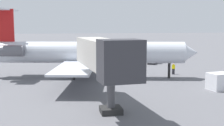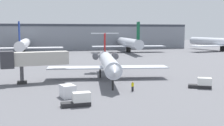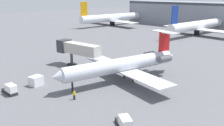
{
  "view_description": "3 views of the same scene",
  "coord_description": "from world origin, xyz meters",
  "px_view_note": "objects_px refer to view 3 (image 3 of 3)",
  "views": [
    {
      "loc": [
        -40.9,
        3.4,
        7.54
      ],
      "look_at": [
        -0.77,
        -4.07,
        2.28
      ],
      "focal_mm": 49.05,
      "sensor_mm": 36.0,
      "label": 1
    },
    {
      "loc": [
        -15.42,
        -58.83,
        10.44
      ],
      "look_at": [
        1.63,
        -2.73,
        3.6
      ],
      "focal_mm": 46.3,
      "sensor_mm": 36.0,
      "label": 2
    },
    {
      "loc": [
        35.28,
        -38.31,
        18.04
      ],
      "look_at": [
        -0.53,
        -2.13,
        3.84
      ],
      "focal_mm": 40.51,
      "sensor_mm": 36.0,
      "label": 3
    }
  ],
  "objects_px": {
    "ground_crew_marshaller": "(74,95)",
    "regional_jet": "(124,64)",
    "cargo_container_uld": "(36,81)",
    "jet_bridge": "(76,48)",
    "baggage_tug_trailing": "(124,123)",
    "parked_airliner_west_mid": "(197,26)",
    "baggage_tug_lead": "(10,90)",
    "parked_airliner_west_end": "(112,18)"
  },
  "relations": [
    {
      "from": "regional_jet",
      "to": "parked_airliner_west_mid",
      "type": "height_order",
      "value": "parked_airliner_west_mid"
    },
    {
      "from": "jet_bridge",
      "to": "baggage_tug_trailing",
      "type": "relative_size",
      "value": 3.14
    },
    {
      "from": "jet_bridge",
      "to": "cargo_container_uld",
      "type": "xyz_separation_m",
      "value": [
        5.18,
        -14.07,
        -3.69
      ]
    },
    {
      "from": "regional_jet",
      "to": "jet_bridge",
      "type": "distance_m",
      "value": 15.88
    },
    {
      "from": "ground_crew_marshaller",
      "to": "baggage_tug_trailing",
      "type": "bearing_deg",
      "value": -5.34
    },
    {
      "from": "regional_jet",
      "to": "baggage_tug_trailing",
      "type": "xyz_separation_m",
      "value": [
        13.31,
        -14.6,
        -2.77
      ]
    },
    {
      "from": "ground_crew_marshaller",
      "to": "parked_airliner_west_end",
      "type": "height_order",
      "value": "parked_airliner_west_end"
    },
    {
      "from": "regional_jet",
      "to": "jet_bridge",
      "type": "relative_size",
      "value": 2.31
    },
    {
      "from": "ground_crew_marshaller",
      "to": "parked_airliner_west_end",
      "type": "relative_size",
      "value": 0.04
    },
    {
      "from": "jet_bridge",
      "to": "ground_crew_marshaller",
      "type": "height_order",
      "value": "jet_bridge"
    },
    {
      "from": "ground_crew_marshaller",
      "to": "cargo_container_uld",
      "type": "bearing_deg",
      "value": -174.31
    },
    {
      "from": "cargo_container_uld",
      "to": "parked_airliner_west_mid",
      "type": "relative_size",
      "value": 0.07
    },
    {
      "from": "parked_airliner_west_mid",
      "to": "cargo_container_uld",
      "type": "bearing_deg",
      "value": -85.37
    },
    {
      "from": "baggage_tug_lead",
      "to": "parked_airliner_west_mid",
      "type": "bearing_deg",
      "value": 94.82
    },
    {
      "from": "baggage_tug_lead",
      "to": "cargo_container_uld",
      "type": "xyz_separation_m",
      "value": [
        -0.75,
        5.61,
        0.13
      ]
    },
    {
      "from": "parked_airliner_west_end",
      "to": "parked_airliner_west_mid",
      "type": "xyz_separation_m",
      "value": [
        50.44,
        1.59,
        -0.11
      ]
    },
    {
      "from": "jet_bridge",
      "to": "baggage_tug_trailing",
      "type": "xyz_separation_m",
      "value": [
        29.15,
        -14.16,
        -3.82
      ]
    },
    {
      "from": "jet_bridge",
      "to": "cargo_container_uld",
      "type": "relative_size",
      "value": 4.6
    },
    {
      "from": "ground_crew_marshaller",
      "to": "parked_airliner_west_end",
      "type": "distance_m",
      "value": 103.82
    },
    {
      "from": "cargo_container_uld",
      "to": "baggage_tug_trailing",
      "type": "bearing_deg",
      "value": -0.22
    },
    {
      "from": "baggage_tug_lead",
      "to": "cargo_container_uld",
      "type": "height_order",
      "value": "cargo_container_uld"
    },
    {
      "from": "ground_crew_marshaller",
      "to": "baggage_tug_trailing",
      "type": "relative_size",
      "value": 0.41
    },
    {
      "from": "regional_jet",
      "to": "baggage_tug_lead",
      "type": "height_order",
      "value": "regional_jet"
    },
    {
      "from": "baggage_tug_lead",
      "to": "parked_airliner_west_mid",
      "type": "xyz_separation_m",
      "value": [
        -7.3,
        86.57,
        3.4
      ]
    },
    {
      "from": "jet_bridge",
      "to": "parked_airliner_west_end",
      "type": "xyz_separation_m",
      "value": [
        -51.81,
        65.3,
        -0.32
      ]
    },
    {
      "from": "regional_jet",
      "to": "cargo_container_uld",
      "type": "distance_m",
      "value": 18.2
    },
    {
      "from": "baggage_tug_lead",
      "to": "parked_airliner_west_mid",
      "type": "relative_size",
      "value": 0.1
    },
    {
      "from": "jet_bridge",
      "to": "cargo_container_uld",
      "type": "distance_m",
      "value": 15.44
    },
    {
      "from": "ground_crew_marshaller",
      "to": "parked_airliner_west_mid",
      "type": "relative_size",
      "value": 0.04
    },
    {
      "from": "cargo_container_uld",
      "to": "parked_airliner_west_mid",
      "type": "xyz_separation_m",
      "value": [
        -6.55,
        80.96,
        3.26
      ]
    },
    {
      "from": "baggage_tug_trailing",
      "to": "cargo_container_uld",
      "type": "bearing_deg",
      "value": 179.78
    },
    {
      "from": "baggage_tug_trailing",
      "to": "parked_airliner_west_mid",
      "type": "bearing_deg",
      "value": 110.64
    },
    {
      "from": "ground_crew_marshaller",
      "to": "baggage_tug_trailing",
      "type": "height_order",
      "value": "baggage_tug_trailing"
    },
    {
      "from": "jet_bridge",
      "to": "regional_jet",
      "type": "bearing_deg",
      "value": 1.6
    },
    {
      "from": "parked_airliner_west_mid",
      "to": "ground_crew_marshaller",
      "type": "bearing_deg",
      "value": -77.51
    },
    {
      "from": "ground_crew_marshaller",
      "to": "baggage_tug_lead",
      "type": "height_order",
      "value": "baggage_tug_lead"
    },
    {
      "from": "jet_bridge",
      "to": "parked_airliner_west_mid",
      "type": "relative_size",
      "value": 0.34
    },
    {
      "from": "parked_airliner_west_mid",
      "to": "jet_bridge",
      "type": "bearing_deg",
      "value": -88.82
    },
    {
      "from": "ground_crew_marshaller",
      "to": "regional_jet",
      "type": "bearing_deg",
      "value": 92.04
    },
    {
      "from": "jet_bridge",
      "to": "parked_airliner_west_mid",
      "type": "distance_m",
      "value": 66.91
    },
    {
      "from": "regional_jet",
      "to": "baggage_tug_trailing",
      "type": "height_order",
      "value": "regional_jet"
    },
    {
      "from": "baggage_tug_trailing",
      "to": "baggage_tug_lead",
      "type": "bearing_deg",
      "value": -166.63
    }
  ]
}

